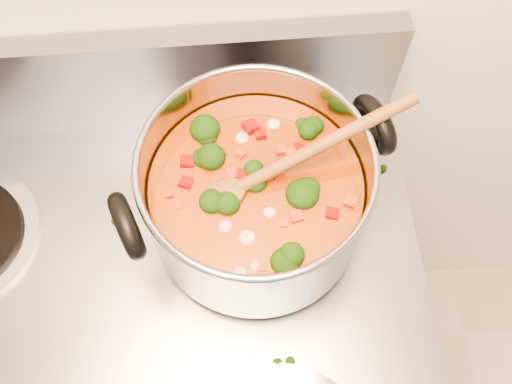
% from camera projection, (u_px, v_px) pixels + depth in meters
% --- Properties ---
extents(stockpot, '(0.32, 0.26, 0.16)m').
position_uv_depth(stockpot, '(256.00, 194.00, 0.67)').
color(stockpot, '#9D9DA4').
rests_on(stockpot, electric_range).
extents(wooden_spoon, '(0.26, 0.10, 0.10)m').
position_uv_depth(wooden_spoon, '(268.00, 173.00, 0.63)').
color(wooden_spoon, brown).
rests_on(wooden_spoon, stockpot).
extents(cooktop_crumbs, '(0.42, 0.11, 0.01)m').
position_uv_depth(cooktop_crumbs, '(262.00, 207.00, 0.75)').
color(cooktop_crumbs, black).
rests_on(cooktop_crumbs, electric_range).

